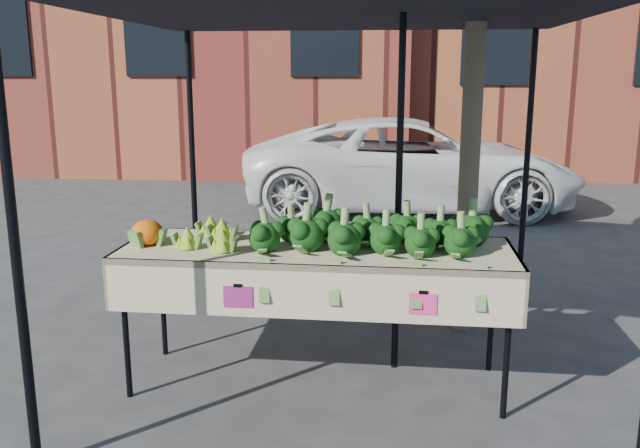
{
  "coord_description": "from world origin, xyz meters",
  "views": [
    {
      "loc": [
        0.62,
        -3.96,
        1.93
      ],
      "look_at": [
        0.2,
        0.16,
        1.0
      ],
      "focal_mm": 37.34,
      "sensor_mm": 36.0,
      "label": 1
    }
  ],
  "objects_px": {
    "table": "(317,316)",
    "vehicle": "(415,41)",
    "canopy": "(345,163)",
    "street_tree": "(476,41)"
  },
  "relations": [
    {
      "from": "canopy",
      "to": "vehicle",
      "type": "relative_size",
      "value": 0.66
    },
    {
      "from": "table",
      "to": "canopy",
      "type": "distance_m",
      "value": 1.0
    },
    {
      "from": "canopy",
      "to": "vehicle",
      "type": "bearing_deg",
      "value": 83.35
    },
    {
      "from": "table",
      "to": "canopy",
      "type": "relative_size",
      "value": 0.76
    },
    {
      "from": "street_tree",
      "to": "canopy",
      "type": "bearing_deg",
      "value": -141.73
    },
    {
      "from": "canopy",
      "to": "table",
      "type": "bearing_deg",
      "value": -111.47
    },
    {
      "from": "table",
      "to": "vehicle",
      "type": "xyz_separation_m",
      "value": [
        0.77,
        5.74,
        1.94
      ]
    },
    {
      "from": "table",
      "to": "street_tree",
      "type": "xyz_separation_m",
      "value": [
        1.03,
        1.07,
        1.72
      ]
    },
    {
      "from": "canopy",
      "to": "street_tree",
      "type": "height_order",
      "value": "street_tree"
    },
    {
      "from": "canopy",
      "to": "street_tree",
      "type": "distance_m",
      "value": 1.38
    }
  ]
}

